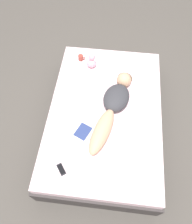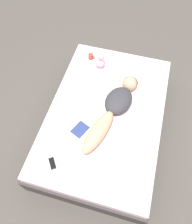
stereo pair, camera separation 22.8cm
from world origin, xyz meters
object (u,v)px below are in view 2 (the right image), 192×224
object	(u,v)px
open_magazine	(73,124)
coffee_mug	(91,56)
cell_phone	(52,163)
person	(114,107)

from	to	relation	value
open_magazine	coffee_mug	size ratio (longest dim) A/B	5.51
cell_phone	coffee_mug	bearing A→B (deg)	55.34
person	cell_phone	size ratio (longest dim) A/B	8.45
open_magazine	coffee_mug	distance (m)	1.18
open_magazine	cell_phone	xyz separation A→B (m)	(-0.07, -0.56, 0.00)
person	coffee_mug	distance (m)	1.01
coffee_mug	person	bearing A→B (deg)	-56.07
cell_phone	person	bearing A→B (deg)	23.70
person	coffee_mug	size ratio (longest dim) A/B	12.43
open_magazine	cell_phone	size ratio (longest dim) A/B	3.75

